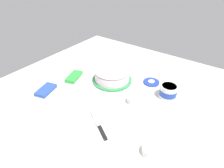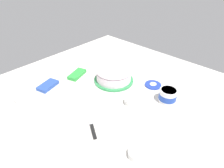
% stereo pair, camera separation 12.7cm
% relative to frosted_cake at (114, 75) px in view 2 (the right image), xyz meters
% --- Properties ---
extents(ground_plane, '(1.54, 1.54, 0.00)m').
position_rel_frosted_cake_xyz_m(ground_plane, '(-0.12, -0.08, -0.05)').
color(ground_plane, silver).
extents(frosted_cake, '(0.28, 0.28, 0.11)m').
position_rel_frosted_cake_xyz_m(frosted_cake, '(0.00, 0.00, 0.00)').
color(frosted_cake, '#339351').
rests_on(frosted_cake, ground_plane).
extents(frosting_tub, '(0.11, 0.11, 0.09)m').
position_rel_frosted_cake_xyz_m(frosting_tub, '(0.06, -0.40, -0.01)').
color(frosting_tub, white).
rests_on(frosting_tub, ground_plane).
extents(frosting_tub_lid, '(0.11, 0.11, 0.02)m').
position_rel_frosted_cake_xyz_m(frosting_tub_lid, '(0.14, -0.24, -0.04)').
color(frosting_tub_lid, '#233DAD').
rests_on(frosting_tub_lid, ground_plane).
extents(spreading_knife, '(0.14, 0.21, 0.01)m').
position_rel_frosted_cake_xyz_m(spreading_knife, '(-0.40, -0.21, -0.04)').
color(spreading_knife, silver).
rests_on(spreading_knife, ground_plane).
extents(sprinkle_bowl_orange, '(0.08, 0.08, 0.04)m').
position_rel_frosted_cake_xyz_m(sprinkle_bowl_orange, '(-0.39, -0.50, -0.03)').
color(sprinkle_bowl_orange, white).
rests_on(sprinkle_bowl_orange, ground_plane).
extents(sprinkle_bowl_pink, '(0.08, 0.08, 0.04)m').
position_rel_frosted_cake_xyz_m(sprinkle_bowl_pink, '(-0.12, -0.25, -0.03)').
color(sprinkle_bowl_pink, white).
rests_on(sprinkle_bowl_pink, ground_plane).
extents(sprinkle_bowl_rainbow, '(0.09, 0.09, 0.03)m').
position_rel_frosted_cake_xyz_m(sprinkle_bowl_rainbow, '(-0.55, 0.27, -0.03)').
color(sprinkle_bowl_rainbow, white).
rests_on(sprinkle_bowl_rainbow, ground_plane).
extents(candy_box_lower, '(0.16, 0.11, 0.02)m').
position_rel_frosted_cake_xyz_m(candy_box_lower, '(-0.36, 0.28, -0.04)').
color(candy_box_lower, '#2D51B2').
rests_on(candy_box_lower, ground_plane).
extents(candy_box_upper, '(0.17, 0.12, 0.03)m').
position_rel_frosted_cake_xyz_m(candy_box_upper, '(-0.14, 0.25, -0.04)').
color(candy_box_upper, green).
rests_on(candy_box_upper, ground_plane).
extents(paper_napkin, '(0.17, 0.17, 0.01)m').
position_rel_frosted_cake_xyz_m(paper_napkin, '(-0.29, 0.05, -0.05)').
color(paper_napkin, white).
rests_on(paper_napkin, ground_plane).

